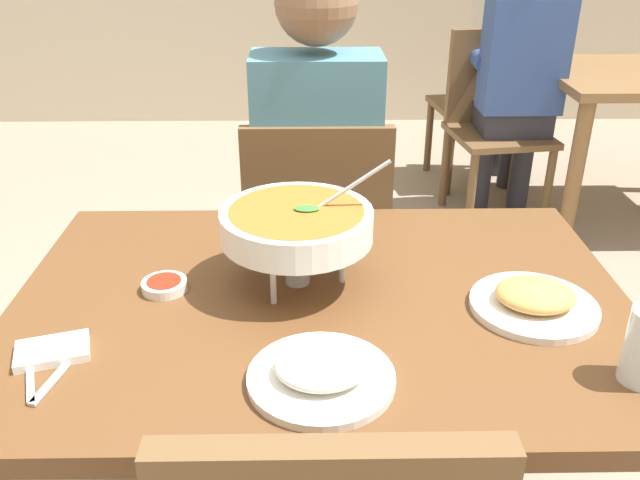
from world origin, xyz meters
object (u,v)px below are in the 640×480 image
diner_main (317,163)px  patron_bg_middle (502,48)px  appetizer_plate (534,300)px  rice_plate (321,372)px  dining_table_main (321,345)px  sauce_dish (164,285)px  chair_bg_left (494,115)px  curry_bowl (297,225)px  patron_bg_left (520,70)px  chair_bg_middle (493,92)px  chair_diner_main (317,240)px

diner_main → patron_bg_middle: (1.01, 1.74, 0.00)m
appetizer_plate → patron_bg_middle: size_ratio=0.18×
rice_plate → appetizer_plate: same height
rice_plate → dining_table_main: bearing=88.9°
sauce_dish → chair_bg_left: 2.36m
curry_bowl → patron_bg_left: 2.15m
dining_table_main → diner_main: 0.75m
rice_plate → patron_bg_left: bearing=66.7°
sauce_dish → patron_bg_middle: bearing=61.7°
dining_table_main → rice_plate: size_ratio=5.02×
chair_bg_left → patron_bg_middle: 0.50m
curry_bowl → chair_bg_middle: curry_bowl is taller
chair_diner_main → diner_main: 0.24m
dining_table_main → curry_bowl: size_ratio=3.62×
dining_table_main → curry_bowl: curry_bowl is taller
patron_bg_middle → chair_diner_main: bearing=-119.5°
curry_bowl → sauce_dish: size_ratio=3.69×
patron_bg_left → patron_bg_middle: same height
chair_diner_main → sauce_dish: size_ratio=10.00×
diner_main → curry_bowl: size_ratio=3.94×
patron_bg_left → curry_bowl: bearing=-117.7°
diner_main → rice_plate: diner_main is taller
dining_table_main → patron_bg_middle: patron_bg_middle is taller
sauce_dish → patron_bg_middle: patron_bg_middle is taller
chair_diner_main → rice_plate: 1.00m
diner_main → chair_bg_left: (0.88, 1.32, -0.24)m
dining_table_main → chair_bg_middle: chair_bg_middle is taller
diner_main → chair_bg_middle: (0.99, 1.75, -0.24)m
dining_table_main → chair_bg_left: size_ratio=1.34×
sauce_dish → rice_plate: bearing=-43.7°
patron_bg_left → chair_bg_middle: bearing=85.9°
dining_table_main → sauce_dish: size_ratio=13.38×
rice_plate → sauce_dish: bearing=136.3°
chair_diner_main → diner_main: (0.00, 0.03, 0.24)m
dining_table_main → patron_bg_left: patron_bg_left is taller
diner_main → chair_bg_left: bearing=56.2°
dining_table_main → chair_bg_middle: size_ratio=1.34×
diner_main → sauce_dish: bearing=-113.8°
appetizer_plate → chair_diner_main: bearing=118.0°
chair_bg_left → patron_bg_left: patron_bg_left is taller
diner_main → sauce_dish: size_ratio=14.56×
rice_plate → chair_bg_middle: (0.99, 2.75, -0.25)m
rice_plate → sauce_dish: size_ratio=2.67×
chair_bg_left → sauce_dish: bearing=-120.6°
chair_bg_middle → patron_bg_left: (-0.04, -0.53, 0.24)m
patron_bg_left → patron_bg_middle: (0.06, 0.53, 0.00)m
chair_bg_middle → patron_bg_middle: size_ratio=0.69×
dining_table_main → patron_bg_middle: bearing=67.9°
sauce_dish → patron_bg_left: size_ratio=0.07×
curry_bowl → sauce_dish: bearing=-174.2°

